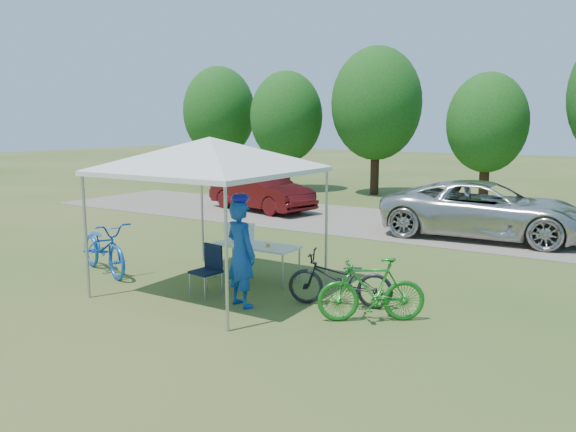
{
  "coord_description": "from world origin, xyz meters",
  "views": [
    {
      "loc": [
        6.3,
        -7.59,
        2.95
      ],
      "look_at": [
        0.35,
        2.0,
        1.09
      ],
      "focal_mm": 35.0,
      "sensor_mm": 36.0,
      "label": 1
    }
  ],
  "objects_px": {
    "bike_blue": "(104,247)",
    "minivan": "(486,210)",
    "cooler": "(239,233)",
    "cyclist": "(241,254)",
    "folding_chair": "(209,265)",
    "bike_green": "(371,290)",
    "sedan": "(261,191)",
    "bike_dark": "(340,279)",
    "folding_table": "(256,247)"
  },
  "relations": [
    {
      "from": "cyclist",
      "to": "bike_dark",
      "type": "relative_size",
      "value": 1.02
    },
    {
      "from": "bike_blue",
      "to": "bike_green",
      "type": "relative_size",
      "value": 1.24
    },
    {
      "from": "bike_dark",
      "to": "folding_chair",
      "type": "bearing_deg",
      "value": -93.71
    },
    {
      "from": "bike_blue",
      "to": "folding_chair",
      "type": "bearing_deg",
      "value": -70.21
    },
    {
      "from": "cyclist",
      "to": "bike_green",
      "type": "relative_size",
      "value": 1.07
    },
    {
      "from": "folding_chair",
      "to": "minivan",
      "type": "bearing_deg",
      "value": 77.51
    },
    {
      "from": "minivan",
      "to": "sedan",
      "type": "bearing_deg",
      "value": 80.75
    },
    {
      "from": "folding_chair",
      "to": "cooler",
      "type": "height_order",
      "value": "cooler"
    },
    {
      "from": "bike_green",
      "to": "bike_blue",
      "type": "bearing_deg",
      "value": -121.41
    },
    {
      "from": "folding_table",
      "to": "bike_green",
      "type": "distance_m",
      "value": 2.97
    },
    {
      "from": "cooler",
      "to": "sedan",
      "type": "bearing_deg",
      "value": 121.63
    },
    {
      "from": "folding_chair",
      "to": "bike_green",
      "type": "distance_m",
      "value": 2.99
    },
    {
      "from": "bike_dark",
      "to": "bike_blue",
      "type": "bearing_deg",
      "value": -100.7
    },
    {
      "from": "cooler",
      "to": "bike_green",
      "type": "height_order",
      "value": "cooler"
    },
    {
      "from": "minivan",
      "to": "sedan",
      "type": "height_order",
      "value": "minivan"
    },
    {
      "from": "folding_chair",
      "to": "minivan",
      "type": "distance_m",
      "value": 8.13
    },
    {
      "from": "bike_blue",
      "to": "bike_dark",
      "type": "bearing_deg",
      "value": -64.11
    },
    {
      "from": "bike_blue",
      "to": "cyclist",
      "type": "bearing_deg",
      "value": -74.63
    },
    {
      "from": "bike_blue",
      "to": "minivan",
      "type": "bearing_deg",
      "value": -17.84
    },
    {
      "from": "folding_table",
      "to": "bike_green",
      "type": "xyz_separation_m",
      "value": [
        2.8,
        -0.97,
        -0.15
      ]
    },
    {
      "from": "sedan",
      "to": "cooler",
      "type": "bearing_deg",
      "value": -134.14
    },
    {
      "from": "cooler",
      "to": "sedan",
      "type": "xyz_separation_m",
      "value": [
        -4.4,
        7.14,
        -0.18
      ]
    },
    {
      "from": "bike_dark",
      "to": "bike_green",
      "type": "bearing_deg",
      "value": 44.35
    },
    {
      "from": "cooler",
      "to": "bike_green",
      "type": "relative_size",
      "value": 0.31
    },
    {
      "from": "bike_blue",
      "to": "sedan",
      "type": "xyz_separation_m",
      "value": [
        -1.94,
        8.35,
        0.16
      ]
    },
    {
      "from": "bike_green",
      "to": "bike_dark",
      "type": "height_order",
      "value": "bike_green"
    },
    {
      "from": "bike_green",
      "to": "sedan",
      "type": "xyz_separation_m",
      "value": [
        -7.59,
        8.11,
        0.2
      ]
    },
    {
      "from": "folding_chair",
      "to": "sedan",
      "type": "relative_size",
      "value": 0.21
    },
    {
      "from": "bike_dark",
      "to": "sedan",
      "type": "relative_size",
      "value": 0.42
    },
    {
      "from": "cooler",
      "to": "bike_dark",
      "type": "height_order",
      "value": "cooler"
    },
    {
      "from": "bike_dark",
      "to": "minivan",
      "type": "bearing_deg",
      "value": 156.32
    },
    {
      "from": "bike_blue",
      "to": "minivan",
      "type": "height_order",
      "value": "minivan"
    },
    {
      "from": "bike_green",
      "to": "sedan",
      "type": "bearing_deg",
      "value": -170.7
    },
    {
      "from": "cyclist",
      "to": "sedan",
      "type": "height_order",
      "value": "cyclist"
    },
    {
      "from": "folding_chair",
      "to": "bike_blue",
      "type": "bearing_deg",
      "value": -169.95
    },
    {
      "from": "cyclist",
      "to": "minivan",
      "type": "height_order",
      "value": "cyclist"
    },
    {
      "from": "folding_table",
      "to": "cooler",
      "type": "xyz_separation_m",
      "value": [
        -0.4,
        0.0,
        0.23
      ]
    },
    {
      "from": "minivan",
      "to": "sedan",
      "type": "relative_size",
      "value": 1.29
    },
    {
      "from": "cyclist",
      "to": "bike_dark",
      "type": "xyz_separation_m",
      "value": [
        1.38,
        0.83,
        -0.42
      ]
    },
    {
      "from": "cooler",
      "to": "bike_blue",
      "type": "xyz_separation_m",
      "value": [
        -2.46,
        -1.21,
        -0.34
      ]
    },
    {
      "from": "bike_green",
      "to": "bike_dark",
      "type": "bearing_deg",
      "value": -151.65
    },
    {
      "from": "bike_dark",
      "to": "minivan",
      "type": "distance_m",
      "value": 7.03
    },
    {
      "from": "cooler",
      "to": "cyclist",
      "type": "xyz_separation_m",
      "value": [
        1.1,
        -1.42,
        0.0
      ]
    },
    {
      "from": "sedan",
      "to": "bike_blue",
      "type": "bearing_deg",
      "value": -152.69
    },
    {
      "from": "bike_green",
      "to": "folding_chair",
      "type": "bearing_deg",
      "value": -120.17
    },
    {
      "from": "bike_green",
      "to": "cyclist",
      "type": "bearing_deg",
      "value": -111.74
    },
    {
      "from": "cooler",
      "to": "cyclist",
      "type": "bearing_deg",
      "value": -52.34
    },
    {
      "from": "folding_chair",
      "to": "minivan",
      "type": "xyz_separation_m",
      "value": [
        2.98,
        7.55,
        0.24
      ]
    },
    {
      "from": "folding_chair",
      "to": "bike_dark",
      "type": "xyz_separation_m",
      "value": [
        2.26,
        0.57,
        -0.06
      ]
    },
    {
      "from": "folding_table",
      "to": "bike_blue",
      "type": "distance_m",
      "value": 3.1
    }
  ]
}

